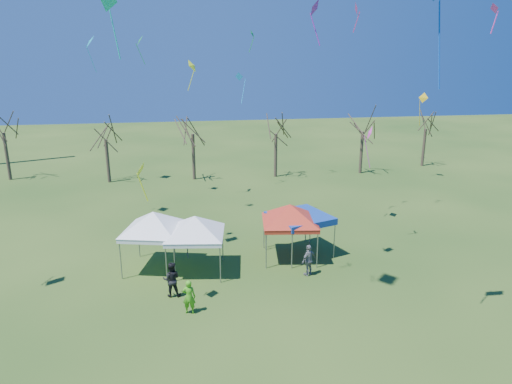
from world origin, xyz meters
TOP-DOWN VIEW (x-y plane):
  - ground at (0.00, 0.00)m, footprint 140.00×140.00m
  - tree_0 at (-20.85, 27.38)m, footprint 3.83×3.83m
  - tree_1 at (-10.77, 24.65)m, footprint 3.42×3.42m
  - tree_2 at (-2.37, 24.38)m, footprint 3.71×3.71m
  - tree_3 at (6.03, 24.04)m, footprint 3.59×3.59m
  - tree_4 at (15.36, 24.00)m, footprint 3.58×3.58m
  - tree_5 at (23.72, 26.07)m, footprint 3.39×3.39m
  - tent_white_west at (-5.43, 3.93)m, footprint 4.43×4.43m
  - tent_white_mid at (-3.13, 3.15)m, footprint 4.37×4.37m
  - tent_red at (2.59, 4.09)m, footprint 4.47×4.47m
  - tent_blue at (3.35, 4.51)m, footprint 4.16×4.16m
  - person_dark at (-4.51, 0.46)m, footprint 0.97×0.79m
  - person_grey at (3.10, 1.56)m, footprint 1.15×0.96m
  - person_green at (-3.67, -1.36)m, footprint 0.70×0.54m
  - kite_27 at (2.96, 1.67)m, footprint 0.87×0.99m
  - kite_12 at (19.76, 20.33)m, footprint 0.73×1.04m
  - kite_11 at (-2.41, 17.42)m, footprint 1.15×1.35m
  - kite_22 at (1.84, 20.35)m, footprint 1.00×0.94m
  - kite_9 at (12.61, 1.61)m, footprint 0.34×0.62m
  - kite_1 at (-5.57, -0.90)m, footprint 0.61×0.92m
  - kite_19 at (3.14, 21.12)m, footprint 0.66×0.81m
  - kite_13 at (-6.48, 18.29)m, footprint 0.68×0.95m
  - kite_25 at (6.14, 4.24)m, footprint 0.36×0.73m
  - kite_8 at (-7.02, 5.08)m, footprint 1.22×1.31m
  - kite_2 at (-11.18, 23.52)m, footprint 1.15×1.50m
  - kite_17 at (9.63, 9.37)m, footprint 0.66×1.08m

SIDE VIEW (x-z plane):
  - ground at x=0.00m, z-range 0.00..0.00m
  - person_green at x=-3.67m, z-range 0.00..1.73m
  - person_grey at x=3.10m, z-range 0.00..1.83m
  - person_dark at x=-4.51m, z-range 0.00..1.87m
  - tent_blue at x=3.35m, z-range 1.08..3.67m
  - tent_white_mid at x=-3.13m, z-range 1.20..5.09m
  - tent_red at x=2.59m, z-range 1.22..5.20m
  - tent_white_west at x=-5.43m, z-range 1.24..5.28m
  - tree_5 at x=23.72m, z-range 2.00..9.46m
  - tree_1 at x=-10.77m, z-range 2.02..9.56m
  - tree_4 at x=15.36m, z-range 2.12..10.00m
  - tree_3 at x=6.03m, z-range 2.12..10.03m
  - tree_2 at x=-2.37m, z-range 2.20..10.38m
  - tree_0 at x=-20.85m, z-range 2.27..10.70m
  - kite_17 at x=9.63m, z-range 5.12..8.28m
  - kite_1 at x=-5.57m, z-range 6.09..8.00m
  - kite_12 at x=19.76m, z-range 6.50..9.77m
  - kite_22 at x=1.84m, z-range 8.81..11.57m
  - kite_11 at x=-2.41m, z-range 10.01..12.53m
  - kite_13 at x=-6.48m, z-range 12.06..14.34m
  - kite_2 at x=-11.18m, z-range 11.66..14.92m
  - kite_19 at x=3.14m, z-range 12.94..14.90m
  - kite_27 at x=2.96m, z-range 13.06..15.24m
  - kite_9 at x=12.61m, z-range 13.48..15.04m
  - kite_25 at x=6.14m, z-range 13.61..15.22m
  - kite_8 at x=-7.02m, z-range 12.91..16.35m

